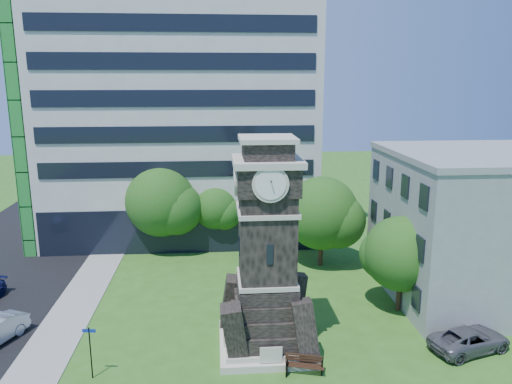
{
  "coord_description": "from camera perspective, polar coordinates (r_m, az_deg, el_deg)",
  "views": [
    {
      "loc": [
        0.31,
        -24.17,
        15.22
      ],
      "look_at": [
        2.9,
        8.27,
        7.8
      ],
      "focal_mm": 35.0,
      "sensor_mm": 36.0,
      "label": 1
    }
  ],
  "objects": [
    {
      "name": "ground",
      "position": [
        28.56,
        -4.74,
        -19.4
      ],
      "size": [
        160.0,
        160.0,
        0.0
      ],
      "primitive_type": "plane",
      "color": "#305F1B",
      "rests_on": "ground"
    },
    {
      "name": "sidewalk",
      "position": [
        34.32,
        -21.34,
        -14.37
      ],
      "size": [
        3.0,
        70.0,
        0.06
      ],
      "primitive_type": "cube",
      "color": "gray",
      "rests_on": "ground"
    },
    {
      "name": "clock_tower",
      "position": [
        28.12,
        1.24,
        -7.85
      ],
      "size": [
        5.4,
        5.4,
        12.22
      ],
      "color": "beige",
      "rests_on": "ground"
    },
    {
      "name": "office_tall",
      "position": [
        50.14,
        -8.75,
        11.56
      ],
      "size": [
        26.2,
        15.11,
        28.6
      ],
      "color": "silver",
      "rests_on": "ground"
    },
    {
      "name": "office_low",
      "position": [
        39.01,
        25.95,
        -3.36
      ],
      "size": [
        15.2,
        12.2,
        10.4
      ],
      "color": "gray",
      "rests_on": "ground"
    },
    {
      "name": "car_east_lot",
      "position": [
        32.1,
        23.24,
        -15.24
      ],
      "size": [
        5.23,
        3.52,
        1.33
      ],
      "primitive_type": "imported",
      "rotation": [
        0.0,
        0.0,
        1.87
      ],
      "color": "#57575D",
      "rests_on": "ground"
    },
    {
      "name": "park_bench",
      "position": [
        27.87,
        5.55,
        -18.99
      ],
      "size": [
        1.99,
        0.53,
        1.03
      ],
      "rotation": [
        0.0,
        0.0,
        -0.27
      ],
      "color": "black",
      "rests_on": "ground"
    },
    {
      "name": "street_sign",
      "position": [
        28.08,
        -18.42,
        -16.43
      ],
      "size": [
        0.69,
        0.07,
        2.86
      ],
      "rotation": [
        0.0,
        0.0,
        -0.12
      ],
      "color": "black",
      "rests_on": "ground"
    },
    {
      "name": "tree_nw",
      "position": [
        44.88,
        -10.62,
        -1.23
      ],
      "size": [
        6.98,
        6.35,
        7.83
      ],
      "rotation": [
        0.0,
        0.0,
        0.16
      ],
      "color": "#332114",
      "rests_on": "ground"
    },
    {
      "name": "tree_nc",
      "position": [
        45.04,
        -4.61,
        -1.85
      ],
      "size": [
        4.64,
        4.22,
        6.1
      ],
      "rotation": [
        0.0,
        0.0,
        -0.3
      ],
      "color": "#332114",
      "rests_on": "ground"
    },
    {
      "name": "tree_ne",
      "position": [
        41.2,
        7.62,
        -2.64
      ],
      "size": [
        6.63,
        6.02,
        7.49
      ],
      "rotation": [
        0.0,
        0.0,
        0.31
      ],
      "color": "#332114",
      "rests_on": "ground"
    },
    {
      "name": "tree_east",
      "position": [
        34.4,
        16.38,
        -7.02
      ],
      "size": [
        5.46,
        4.97,
        6.48
      ],
      "rotation": [
        0.0,
        0.0,
        -0.3
      ],
      "color": "#332114",
      "rests_on": "ground"
    }
  ]
}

